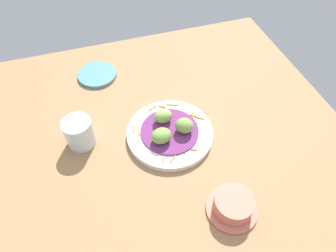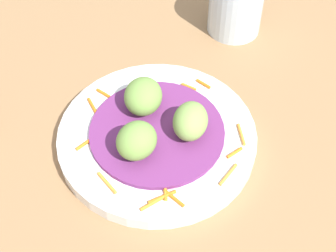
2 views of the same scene
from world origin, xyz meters
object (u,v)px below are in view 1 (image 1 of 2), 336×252
at_px(water_glass, 79,133).
at_px(guac_scoop_center, 184,126).
at_px(guac_scoop_right, 163,116).
at_px(terracotta_bowl, 233,205).
at_px(side_plate_small, 97,75).
at_px(main_plate, 170,134).
at_px(guac_scoop_left, 162,136).

bearing_deg(water_glass, guac_scoop_center, 166.87).
bearing_deg(guac_scoop_right, terracotta_bowl, 105.13).
distance_m(guac_scoop_center, guac_scoop_right, 0.07).
bearing_deg(guac_scoop_right, side_plate_small, -62.01).
xyz_separation_m(side_plate_small, water_glass, (0.09, 0.27, 0.04)).
height_order(side_plate_small, water_glass, water_glass).
height_order(side_plate_small, terracotta_bowl, terracotta_bowl).
bearing_deg(side_plate_small, guac_scoop_right, 117.99).
distance_m(main_plate, guac_scoop_center, 0.05).
height_order(guac_scoop_left, terracotta_bowl, guac_scoop_left).
relative_size(main_plate, guac_scoop_center, 4.88).
bearing_deg(side_plate_small, guac_scoop_left, 110.10).
distance_m(terracotta_bowl, water_glass, 0.45).
bearing_deg(side_plate_small, main_plate, 116.11).
xyz_separation_m(guac_scoop_left, side_plate_small, (0.13, -0.35, -0.04)).
bearing_deg(main_plate, guac_scoop_right, -79.01).
height_order(main_plate, water_glass, water_glass).
distance_m(guac_scoop_right, water_glass, 0.24).
bearing_deg(terracotta_bowl, side_plate_small, -68.34).
bearing_deg(guac_scoop_right, water_glass, -3.16).
relative_size(main_plate, side_plate_small, 1.87).
bearing_deg(water_glass, main_plate, 167.82).
distance_m(guac_scoop_right, terracotta_bowl, 0.31).
bearing_deg(guac_scoop_right, guac_scoop_left, 70.99).
height_order(guac_scoop_left, side_plate_small, guac_scoop_left).
bearing_deg(water_glass, guac_scoop_left, 159.67).
relative_size(guac_scoop_right, terracotta_bowl, 0.43).
xyz_separation_m(guac_scoop_right, water_glass, (0.24, -0.01, -0.00)).
bearing_deg(main_plate, guac_scoop_center, 160.99).
xyz_separation_m(guac_scoop_left, guac_scoop_right, (-0.02, -0.07, 0.00)).
relative_size(main_plate, terracotta_bowl, 1.97).
height_order(terracotta_bowl, water_glass, water_glass).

